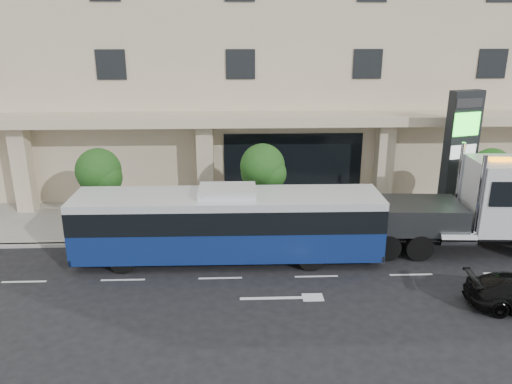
# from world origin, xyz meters

# --- Properties ---
(ground) EXTENTS (120.00, 120.00, 0.00)m
(ground) POSITION_xyz_m (0.00, 0.00, 0.00)
(ground) COLOR black
(ground) RESTS_ON ground
(sidewalk) EXTENTS (120.00, 6.00, 0.15)m
(sidewalk) POSITION_xyz_m (0.00, 5.00, 0.07)
(sidewalk) COLOR gray
(sidewalk) RESTS_ON ground
(curb) EXTENTS (120.00, 0.30, 0.15)m
(curb) POSITION_xyz_m (0.00, 2.00, 0.07)
(curb) COLOR gray
(curb) RESTS_ON ground
(convention_center) EXTENTS (60.00, 17.60, 20.00)m
(convention_center) POSITION_xyz_m (-0.00, 15.42, 9.97)
(convention_center) COLOR #BAAB8B
(convention_center) RESTS_ON ground
(tree_left) EXTENTS (2.27, 2.20, 4.22)m
(tree_left) POSITION_xyz_m (-9.97, 3.59, 3.11)
(tree_left) COLOR #422B19
(tree_left) RESTS_ON sidewalk
(tree_mid) EXTENTS (2.28, 2.20, 4.38)m
(tree_mid) POSITION_xyz_m (-1.97, 3.59, 3.26)
(tree_mid) COLOR #422B19
(tree_mid) RESTS_ON sidewalk
(tree_right) EXTENTS (2.10, 2.00, 4.04)m
(tree_right) POSITION_xyz_m (9.53, 3.59, 3.04)
(tree_right) COLOR #422B19
(tree_right) RESTS_ON sidewalk
(city_bus) EXTENTS (13.33, 2.92, 3.37)m
(city_bus) POSITION_xyz_m (-3.69, 0.32, 1.72)
(city_bus) COLOR black
(city_bus) RESTS_ON ground
(tow_truck) EXTENTS (10.66, 3.13, 4.84)m
(tow_truck) POSITION_xyz_m (7.43, 0.89, 1.99)
(tow_truck) COLOR #2D3033
(tow_truck) RESTS_ON ground
(signage_pylon) EXTENTS (1.81, 1.07, 6.86)m
(signage_pylon) POSITION_xyz_m (7.96, 3.95, 3.63)
(signage_pylon) COLOR black
(signage_pylon) RESTS_ON sidewalk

